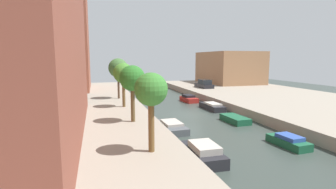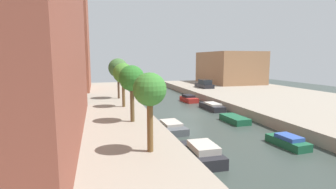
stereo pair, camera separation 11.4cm
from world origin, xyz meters
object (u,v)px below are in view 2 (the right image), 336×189
object	(u,v)px
street_tree_2	(123,74)
moored_boat_right_2	(235,119)
moored_boat_left_1	(202,153)
moored_boat_left_2	(171,127)
apartment_tower_far	(56,22)
street_tree_1	(132,79)
low_block_right	(229,67)
parked_car	(204,84)
street_tree_0	(150,91)
moored_boat_right_1	(288,141)
moored_boat_right_3	(212,107)
street_tree_3	(118,68)
moored_boat_right_4	(189,99)

from	to	relation	value
street_tree_2	moored_boat_right_2	size ratio (longest dim) A/B	1.43
moored_boat_left_1	moored_boat_left_2	size ratio (longest dim) A/B	0.90
apartment_tower_far	street_tree_1	world-z (taller)	apartment_tower_far
low_block_right	moored_boat_right_2	bearing A→B (deg)	-117.87
moored_boat_left_1	moored_boat_left_2	distance (m)	6.81
parked_car	apartment_tower_far	bearing A→B (deg)	170.20
street_tree_1	moored_boat_right_2	size ratio (longest dim) A/B	1.40
moored_boat_right_2	street_tree_2	bearing A→B (deg)	149.81
street_tree_0	moored_boat_right_1	bearing A→B (deg)	5.58
parked_car	moored_boat_right_3	xyz separation A→B (m)	(-5.29, -14.35, -1.24)
street_tree_0	moored_boat_right_2	world-z (taller)	street_tree_0
parked_car	moored_boat_right_3	bearing A→B (deg)	-110.23
street_tree_1	apartment_tower_far	bearing A→B (deg)	108.68
apartment_tower_far	low_block_right	xyz separation A→B (m)	(34.00, 3.33, -7.85)
street_tree_0	moored_boat_left_1	world-z (taller)	street_tree_0
street_tree_3	moored_boat_left_1	world-z (taller)	street_tree_3
street_tree_2	moored_boat_left_1	world-z (taller)	street_tree_2
moored_boat_right_3	moored_boat_right_4	bearing A→B (deg)	96.33
apartment_tower_far	street_tree_0	bearing A→B (deg)	-75.17
moored_boat_right_4	street_tree_0	bearing A→B (deg)	-115.71
street_tree_2	parked_car	bearing A→B (deg)	42.89
parked_car	street_tree_0	bearing A→B (deg)	-118.94
street_tree_2	moored_boat_right_3	world-z (taller)	street_tree_2
street_tree_2	moored_boat_right_3	xyz separation A→B (m)	(10.77, 0.57, -4.22)
moored_boat_right_1	moored_boat_right_2	world-z (taller)	moored_boat_right_1
moored_boat_right_2	moored_boat_right_4	xyz separation A→B (m)	(-0.06, 12.70, 0.12)
low_block_right	street_tree_2	bearing A→B (deg)	-138.16
street_tree_0	street_tree_1	xyz separation A→B (m)	(0.00, 7.23, 0.12)
low_block_right	moored_boat_right_2	xyz separation A→B (m)	(-15.04, -28.44, -4.04)
street_tree_0	moored_boat_left_2	distance (m)	8.88
moored_boat_right_2	street_tree_1	bearing A→B (deg)	-174.34
moored_boat_right_3	moored_boat_left_2	bearing A→B (deg)	-134.52
street_tree_3	street_tree_1	bearing A→B (deg)	-90.00
moored_boat_right_3	low_block_right	bearing A→B (deg)	56.76
street_tree_0	moored_boat_right_3	xyz separation A→B (m)	(10.77, 14.69, -4.04)
street_tree_2	moored_boat_right_1	size ratio (longest dim) A/B	1.49
street_tree_2	moored_boat_left_2	xyz separation A→B (m)	(3.35, -6.98, -4.25)
moored_boat_left_2	moored_boat_right_2	xyz separation A→B (m)	(6.79, 1.08, -0.04)
street_tree_0	parked_car	size ratio (longest dim) A/B	0.98
apartment_tower_far	moored_boat_right_4	bearing A→B (deg)	-33.28
apartment_tower_far	moored_boat_right_4	xyz separation A→B (m)	(18.90, -12.41, -11.76)
low_block_right	street_tree_0	size ratio (longest dim) A/B	3.13
moored_boat_right_2	moored_boat_right_4	size ratio (longest dim) A/B	0.96
moored_boat_right_3	moored_boat_right_2	bearing A→B (deg)	-95.61
parked_car	moored_boat_right_4	size ratio (longest dim) A/B	1.31
apartment_tower_far	parked_car	distance (m)	27.37
apartment_tower_far	moored_boat_left_2	xyz separation A→B (m)	(12.18, -26.19, -11.84)
street_tree_1	moored_boat_left_2	bearing A→B (deg)	-1.37
street_tree_2	parked_car	distance (m)	22.12
low_block_right	moored_boat_left_1	xyz separation A→B (m)	(-21.87, -36.33, -3.88)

